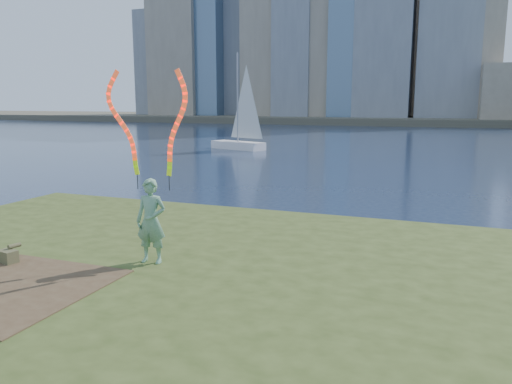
% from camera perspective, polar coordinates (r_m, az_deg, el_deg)
% --- Properties ---
extents(ground, '(320.00, 320.00, 0.00)m').
position_cam_1_polar(ground, '(11.08, -5.90, -10.57)').
color(ground, '#1A2741').
rests_on(ground, ground).
extents(grassy_knoll, '(20.00, 18.00, 0.80)m').
position_cam_1_polar(grassy_knoll, '(9.12, -12.63, -13.18)').
color(grassy_knoll, '#354418').
rests_on(grassy_knoll, ground).
extents(dirt_patch, '(3.20, 3.00, 0.02)m').
position_cam_1_polar(dirt_patch, '(9.69, -26.88, -9.66)').
color(dirt_patch, '#47331E').
rests_on(dirt_patch, grassy_knoll).
extents(far_shore, '(320.00, 40.00, 1.20)m').
position_cam_1_polar(far_shore, '(104.37, 18.57, 7.88)').
color(far_shore, '#514C3C').
rests_on(far_shore, ground).
extents(woman_with_ribbons, '(2.06, 0.49, 4.05)m').
position_cam_1_polar(woman_with_ribbons, '(9.87, -11.91, -0.03)').
color(woman_with_ribbons, '#1B662B').
rests_on(woman_with_ribbons, grassy_knoll).
extents(canvas_bag, '(0.42, 0.47, 0.35)m').
position_cam_1_polar(canvas_bag, '(11.01, -26.44, -6.56)').
color(canvas_bag, brown).
rests_on(canvas_bag, grassy_knoll).
extents(sailboat, '(5.20, 3.24, 7.97)m').
position_cam_1_polar(sailboat, '(42.08, -1.82, 6.75)').
color(sailboat, white).
rests_on(sailboat, ground).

